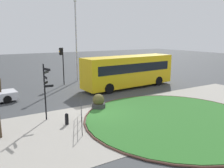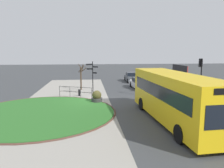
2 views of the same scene
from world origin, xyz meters
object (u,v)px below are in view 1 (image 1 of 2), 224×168
Objects in this scene: bollard_foreground at (67,119)px; traffic_light_near at (62,58)px; signpost_directional at (46,87)px; bus_yellow at (129,71)px; planter_near_signpost at (98,102)px; lamppost_tall at (76,39)px.

bollard_foreground is 0.18× the size of traffic_light_near.
bus_yellow is at bearing 27.37° from signpost_directional.
planter_near_signpost is (-6.17, -4.90, -1.25)m from bus_yellow.
lamppost_tall reaches higher than bus_yellow.
signpost_directional is 4.94× the size of bollard_foreground.
lamppost_tall is at bearing 75.05° from planter_near_signpost.
bollard_foreground is 3.58m from planter_near_signpost.
traffic_light_near reaches higher than signpost_directional.
signpost_directional is 2.44m from bollard_foreground.
signpost_directional is at bearing 64.03° from traffic_light_near.
bus_yellow is at bearing 35.66° from bollard_foreground.
signpost_directional is at bearing -156.05° from bus_yellow.
bollard_foreground is at bearing -150.52° from planter_near_signpost.
traffic_light_near is at bearing 71.68° from bollard_foreground.
bus_yellow reaches higher than bollard_foreground.
bus_yellow is (9.29, 6.66, 1.37)m from bollard_foreground.
lamppost_tall is (2.25, 1.27, 1.98)m from traffic_light_near.
signpost_directional is 11.34m from bus_yellow.
signpost_directional reaches higher than planter_near_signpost.
bus_yellow is at bearing 38.47° from planter_near_signpost.
planter_near_signpost is (-0.67, -9.66, -2.47)m from traffic_light_near.
signpost_directional is 0.90× the size of traffic_light_near.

